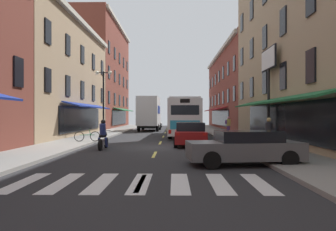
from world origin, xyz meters
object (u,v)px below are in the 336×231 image
transit_bus (184,117)px  sedan_far (245,147)px  sedan_mid (155,123)px  motorcycle_rider (103,137)px  pedestrian_mid (269,134)px  bicycle_near (87,136)px  street_lamp_twin (103,100)px  billboard_sign (269,71)px  box_truck (149,114)px  pedestrian_near (228,125)px  sedan_near (190,134)px

transit_bus → sedan_far: (1.73, -17.13, -1.06)m
sedan_mid → motorcycle_rider: bearing=-92.0°
sedan_mid → pedestrian_mid: size_ratio=2.91×
sedan_far → bicycle_near: size_ratio=2.59×
sedan_far → street_lamp_twin: size_ratio=0.80×
billboard_sign → bicycle_near: size_ratio=3.58×
box_truck → sedan_mid: 9.19m
box_truck → street_lamp_twin: 12.60m
billboard_sign → pedestrian_near: bearing=96.8°
sedan_far → motorcycle_rider: (-6.62, 5.51, 0.03)m
sedan_far → pedestrian_mid: pedestrian_mid is taller
motorcycle_rider → street_lamp_twin: 9.62m
billboard_sign → bicycle_near: billboard_sign is taller
sedan_far → pedestrian_near: (2.36, 17.57, 0.32)m
sedan_near → transit_bus: bearing=90.4°
sedan_near → sedan_far: bearing=-78.0°
pedestrian_near → pedestrian_mid: pedestrian_mid is taller
pedestrian_near → pedestrian_mid: (-0.29, -13.67, -0.02)m
sedan_mid → sedan_far: sedan_mid is taller
sedan_far → sedan_mid: bearing=98.8°
sedan_far → motorcycle_rider: bearing=140.2°
sedan_near → pedestrian_near: pedestrian_near is taller
pedestrian_near → bicycle_near: bearing=-44.8°
motorcycle_rider → billboard_sign: bearing=16.9°
transit_bus → box_truck: box_truck is taller
billboard_sign → sedan_far: billboard_sign is taller
sedan_mid → box_truck: bearing=-90.7°
motorcycle_rider → street_lamp_twin: bearing=102.3°
transit_bus → sedan_near: bearing=-89.6°
pedestrian_mid → sedan_far: bearing=157.3°
transit_bus → street_lamp_twin: 7.47m
sedan_near → bicycle_near: sedan_near is taller
pedestrian_near → box_truck: bearing=-131.1°
pedestrian_mid → box_truck: bearing=23.9°
billboard_sign → street_lamp_twin: bearing=153.4°
sedan_far → street_lamp_twin: bearing=120.5°
sedan_far → pedestrian_mid: bearing=62.1°
sedan_far → box_truck: bearing=101.9°
sedan_mid → motorcycle_rider: motorcycle_rider is taller
box_truck → motorcycle_rider: box_truck is taller
sedan_far → pedestrian_near: 17.73m
billboard_sign → sedan_mid: bearing=108.2°
transit_bus → bicycle_near: (-6.80, -7.84, -1.23)m
box_truck → pedestrian_mid: (7.73, -22.90, -1.10)m
box_truck → bicycle_near: 17.82m
box_truck → pedestrian_near: bearing=-49.0°
billboard_sign → pedestrian_mid: 6.16m
box_truck → sedan_mid: box_truck is taller
pedestrian_mid → motorcycle_rider: bearing=84.8°
pedestrian_mid → sedan_mid: bearing=18.7°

